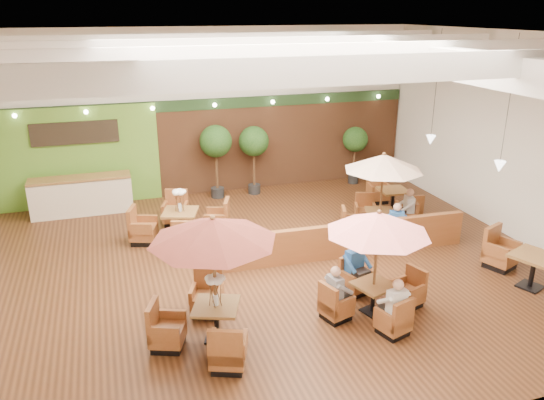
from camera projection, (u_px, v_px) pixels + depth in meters
name	position (u px, v px, depth m)	size (l,w,h in m)	color
room	(261.00, 111.00, 13.18)	(14.04, 14.00, 5.52)	#381E0F
service_counter	(82.00, 196.00, 16.35)	(3.00, 0.75, 1.18)	beige
booth_divider	(347.00, 240.00, 13.52)	(6.54, 0.18, 0.90)	brown
table_0	(211.00, 253.00, 9.63)	(2.52, 2.67, 2.57)	brown
table_1	(377.00, 243.00, 10.62)	(2.36, 2.36, 2.31)	brown
table_2	(382.00, 178.00, 14.52)	(2.45, 2.45, 2.37)	brown
table_3	(181.00, 223.00, 14.60)	(2.88, 2.88, 1.59)	brown
table_4	(532.00, 272.00, 12.02)	(1.20, 2.94, 1.03)	brown
table_5	(393.00, 201.00, 16.54)	(0.93, 2.56, 0.94)	brown
topiary_0	(216.00, 144.00, 17.35)	(1.06, 1.06, 2.47)	black
topiary_1	(254.00, 144.00, 17.75)	(1.01, 1.01, 2.35)	black
topiary_2	(355.00, 142.00, 18.90)	(0.90, 0.90, 2.08)	black
diner_0	(395.00, 300.00, 10.16)	(0.40, 0.34, 0.76)	silver
diner_1	(356.00, 262.00, 11.66)	(0.43, 0.38, 0.81)	#2558A2
diner_2	(337.00, 287.00, 10.67)	(0.34, 0.39, 0.74)	slate
diner_3	(396.00, 220.00, 14.04)	(0.43, 0.41, 0.77)	#2558A2
diner_4	(407.00, 205.00, 15.07)	(0.38, 0.42, 0.79)	silver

